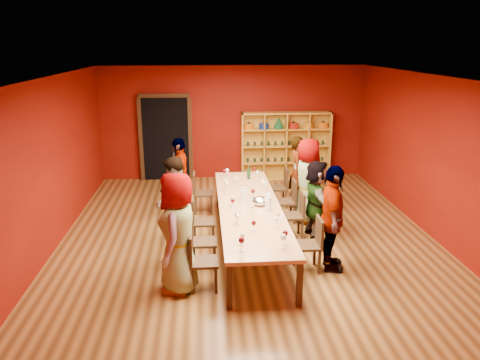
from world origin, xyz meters
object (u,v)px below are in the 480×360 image
person_right_2 (316,199)px  chair_person_left_2 (199,219)px  person_left_2 (174,202)px  person_right_1 (332,219)px  tasting_table (249,208)px  spittoon_bowl (260,201)px  chair_person_right_2 (296,213)px  chair_person_right_3 (289,199)px  chair_person_left_4 (200,191)px  chair_person_left_1 (199,239)px  person_right_4 (298,172)px  person_right_3 (308,181)px  shelving_unit (285,142)px  person_left_4 (180,176)px  person_left_1 (180,223)px  chair_person_left_0 (199,258)px  chair_person_right_4 (281,185)px  chair_person_right_1 (312,241)px  person_left_0 (178,233)px  wine_bottle (249,174)px

person_right_2 → chair_person_left_2: bearing=90.9°
person_left_2 → person_right_1: size_ratio=0.94×
tasting_table → spittoon_bowl: spittoon_bowl is taller
chair_person_left_2 → chair_person_right_2: bearing=5.7°
chair_person_right_3 → spittoon_bowl: bearing=-124.5°
chair_person_left_4 → person_right_1: person_right_1 is taller
chair_person_left_1 → person_left_2: 1.04m
person_right_2 → person_right_4: bearing=-3.7°
person_right_2 → spittoon_bowl: 1.11m
person_left_2 → person_right_3: person_right_3 is taller
shelving_unit → chair_person_left_4: size_ratio=2.70×
chair_person_left_2 → person_left_2: size_ratio=0.54×
shelving_unit → person_left_4: shelving_unit is taller
person_left_1 → chair_person_left_2: size_ratio=1.76×
chair_person_left_0 → chair_person_right_4: (1.82, 3.55, 0.00)m
person_left_4 → chair_person_right_1: person_left_4 is taller
chair_person_right_3 → chair_person_left_0: bearing=-124.9°
chair_person_left_0 → person_right_4: size_ratio=0.55×
chair_person_right_2 → person_right_2: size_ratio=0.59×
chair_person_right_1 → person_right_3: bearing=79.9°
shelving_unit → chair_person_left_1: (-2.31, -5.15, -0.49)m
shelving_unit → person_right_2: (-0.11, -4.08, -0.23)m
chair_person_left_1 → spittoon_bowl: spittoon_bowl is taller
person_left_0 → person_right_3: bearing=145.2°
person_left_4 → person_right_4: 2.61m
shelving_unit → person_left_2: 5.07m
shelving_unit → spittoon_bowl: size_ratio=7.80×
person_left_1 → person_right_4: 3.76m
person_right_1 → person_right_4: person_right_1 is taller
person_left_0 → spittoon_bowl: 2.11m
person_right_1 → person_right_3: size_ratio=1.00×
chair_person_right_3 → person_right_3: size_ratio=0.51×
chair_person_left_2 → wine_bottle: wine_bottle is taller
person_left_4 → chair_person_right_2: size_ratio=1.87×
chair_person_left_4 → chair_person_right_3: (1.82, -0.70, 0.00)m
shelving_unit → chair_person_right_4: size_ratio=2.70×
tasting_table → person_right_3: (1.29, 1.05, 0.17)m
person_right_3 → person_right_2: bearing=174.0°
chair_person_right_4 → person_right_1: bearing=-84.3°
person_left_2 → chair_person_left_4: size_ratio=1.85×
spittoon_bowl → tasting_table: bearing=-174.5°
person_left_1 → chair_person_right_4: (2.12, 2.83, -0.29)m
tasting_table → chair_person_right_3: chair_person_right_3 is taller
person_left_2 → chair_person_right_1: (2.26, -1.15, -0.33)m
chair_person_left_1 → tasting_table: bearing=42.4°
person_left_0 → chair_person_right_2: bearing=139.2°
chair_person_left_0 → spittoon_bowl: size_ratio=2.89×
chair_person_right_2 → person_left_4: bearing=146.0°
person_left_0 → person_left_2: person_left_0 is taller
person_left_0 → person_left_1: bearing=-170.7°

